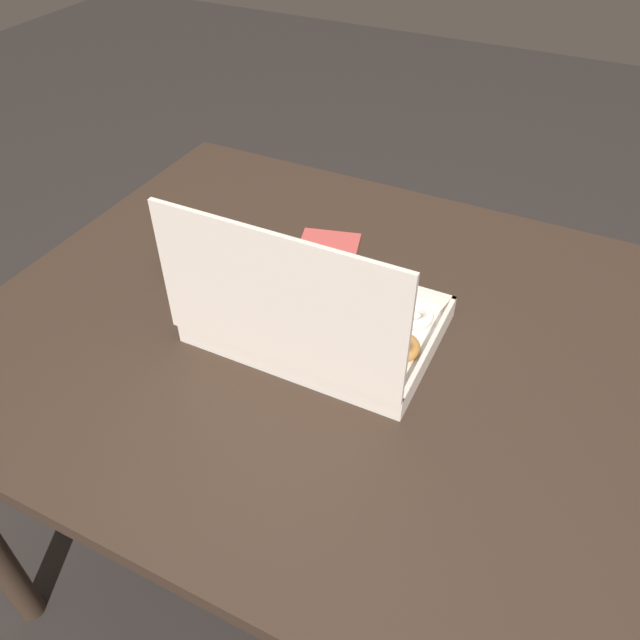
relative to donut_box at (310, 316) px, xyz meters
The scene contains 5 objects.
ground_plane 0.81m from the donut_box, 87.26° to the right, with size 8.00×8.00×0.00m, color #2D2826.
dining_table 0.15m from the donut_box, 87.26° to the right, with size 1.16×0.99×0.76m.
donut_box is the anchor object (origin of this frame).
coffee_mug 0.30m from the donut_box, 14.59° to the right, with size 0.09×0.09×0.09m.
paper_napkin 0.29m from the donut_box, 71.09° to the right, with size 0.13×0.10×0.01m.
Camera 1 is at (-0.36, 0.73, 1.48)m, focal length 35.00 mm.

